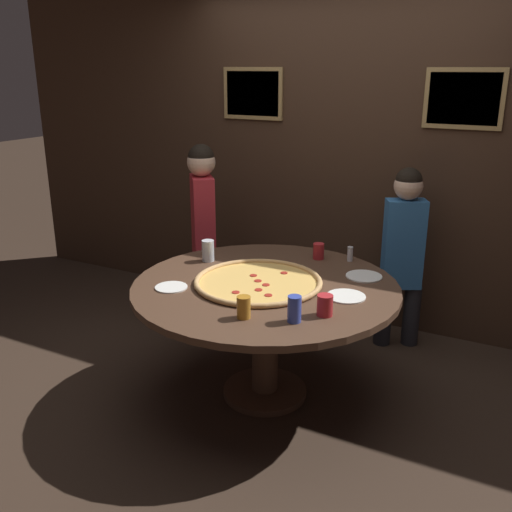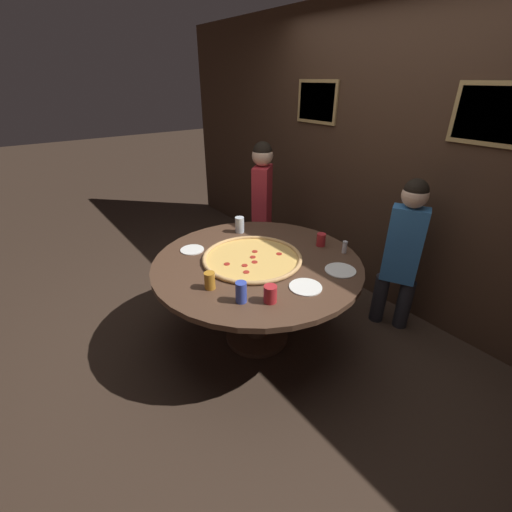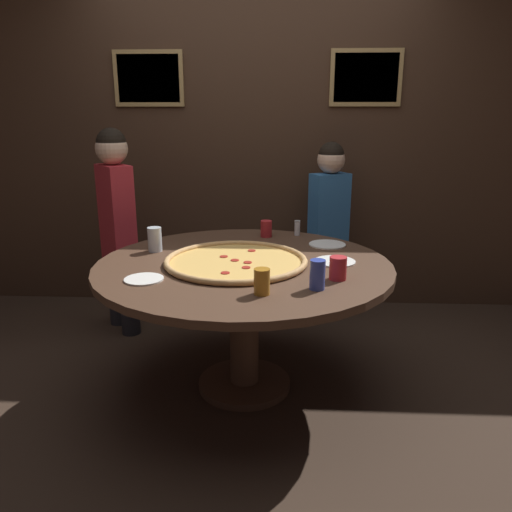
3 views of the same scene
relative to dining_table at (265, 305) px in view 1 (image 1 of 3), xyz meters
name	(u,v)px [view 1 (image 1 of 3)]	position (x,y,z in m)	size (l,w,h in m)	color
ground_plane	(265,394)	(0.00, 0.00, -0.61)	(24.00, 24.00, 0.00)	#38281E
back_wall	(348,156)	(0.00, 1.39, 0.70)	(6.40, 0.08, 2.60)	#3D281C
dining_table	(265,305)	(0.00, 0.00, 0.00)	(1.57, 1.57, 0.74)	#4C3323
giant_pizza	(258,282)	(-0.04, -0.02, 0.14)	(0.76, 0.76, 0.03)	#EAB75B
drink_cup_centre_back	(319,251)	(0.10, 0.58, 0.18)	(0.07, 0.07, 0.11)	#B22328
drink_cup_near_right	(208,251)	(-0.52, 0.20, 0.20)	(0.08, 0.08, 0.14)	silver
drink_cup_far_right	(325,305)	(0.47, -0.25, 0.19)	(0.08, 0.08, 0.11)	#B22328
drink_cup_front_edge	(294,309)	(0.36, -0.40, 0.20)	(0.07, 0.07, 0.14)	#384CB7
drink_cup_by_shaker	(244,307)	(0.12, -0.47, 0.19)	(0.07, 0.07, 0.12)	#BC7A23
white_plate_far_back	(346,296)	(0.49, 0.03, 0.14)	(0.22, 0.22, 0.01)	white
white_plate_left_side	(364,276)	(0.48, 0.39, 0.14)	(0.22, 0.22, 0.01)	white
white_plate_beside_cup	(171,287)	(-0.45, -0.31, 0.14)	(0.19, 0.19, 0.01)	white
condiment_shaker	(350,254)	(0.30, 0.63, 0.18)	(0.04, 0.04, 0.10)	silver
diner_side_left	(403,248)	(0.55, 1.07, 0.13)	(0.34, 0.26, 1.31)	#232328
diner_side_right	(203,224)	(-0.92, 0.76, 0.19)	(0.32, 0.35, 1.41)	#232328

